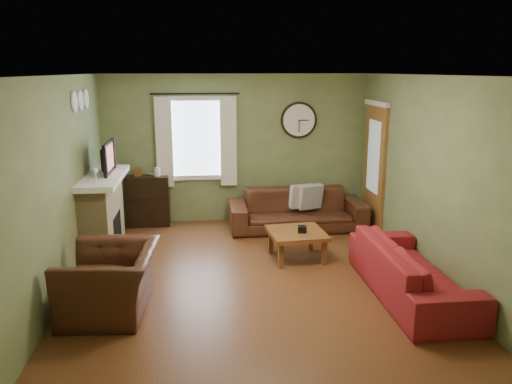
{
  "coord_description": "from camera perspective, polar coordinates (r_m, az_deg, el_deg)",
  "views": [
    {
      "loc": [
        -0.63,
        -6.12,
        2.66
      ],
      "look_at": [
        0.1,
        0.4,
        1.05
      ],
      "focal_mm": 35.0,
      "sensor_mm": 36.0,
      "label": 1
    }
  ],
  "objects": [
    {
      "name": "floor",
      "position": [
        6.71,
        -0.48,
        -9.59
      ],
      "size": [
        4.6,
        5.2,
        0.0
      ],
      "primitive_type": "cube",
      "color": "brown",
      "rests_on": "ground"
    },
    {
      "name": "pillow_left",
      "position": [
        8.58,
        6.23,
        -0.54
      ],
      "size": [
        0.44,
        0.26,
        0.42
      ],
      "primitive_type": "cube",
      "rotation": [
        0.0,
        0.0,
        0.34
      ],
      "color": "#98999E",
      "rests_on": "sofa_brown"
    },
    {
      "name": "book",
      "position": [
        8.91,
        -12.32,
        2.49
      ],
      "size": [
        0.3,
        0.31,
        0.02
      ],
      "primitive_type": "imported",
      "rotation": [
        0.0,
        0.0,
        0.69
      ],
      "color": "brown",
      "rests_on": "bookshelf"
    },
    {
      "name": "pillow_right",
      "position": [
        8.59,
        5.22,
        -0.49
      ],
      "size": [
        0.42,
        0.21,
        0.4
      ],
      "primitive_type": "cube",
      "rotation": [
        0.0,
        0.0,
        0.22
      ],
      "color": "#98999E",
      "rests_on": "sofa_brown"
    },
    {
      "name": "wall_right",
      "position": [
        6.92,
        18.81,
        1.71
      ],
      "size": [
        0.0,
        5.2,
        2.6
      ],
      "primitive_type": "cube",
      "color": "olive",
      "rests_on": "ground"
    },
    {
      "name": "curtain_left",
      "position": [
        8.71,
        -10.45,
        5.57
      ],
      "size": [
        0.28,
        0.04,
        1.55
      ],
      "primitive_type": "cube",
      "color": "silver",
      "rests_on": "wall_back"
    },
    {
      "name": "window_pane",
      "position": [
        8.78,
        -6.82,
        6.1
      ],
      "size": [
        1.0,
        0.02,
        1.3
      ],
      "primitive_type": null,
      "color": "silver",
      "rests_on": "wall_back"
    },
    {
      "name": "wall_front",
      "position": [
        3.83,
        3.52,
        -7.07
      ],
      "size": [
        4.6,
        0.0,
        2.6
      ],
      "primitive_type": "cube",
      "color": "olive",
      "rests_on": "ground"
    },
    {
      "name": "curtain_right",
      "position": [
        8.7,
        -3.17,
        5.77
      ],
      "size": [
        0.28,
        0.04,
        1.55
      ],
      "primitive_type": "cube",
      "color": "silver",
      "rests_on": "wall_back"
    },
    {
      "name": "wall_clock",
      "position": [
        8.88,
        4.93,
        8.18
      ],
      "size": [
        0.64,
        0.06,
        0.64
      ],
      "primitive_type": null,
      "color": "white",
      "rests_on": "wall_back"
    },
    {
      "name": "medallion_left",
      "position": [
        7.13,
        -20.05,
        9.67
      ],
      "size": [
        0.28,
        0.28,
        0.03
      ],
      "primitive_type": "cylinder",
      "color": "white",
      "rests_on": "wall_left"
    },
    {
      "name": "coffee_table",
      "position": [
        7.25,
        4.65,
        -6.04
      ],
      "size": [
        0.84,
        0.84,
        0.41
      ],
      "primitive_type": null,
      "rotation": [
        0.0,
        0.0,
        0.09
      ],
      "color": "brown",
      "rests_on": "floor"
    },
    {
      "name": "tv",
      "position": [
        7.67,
        -16.99,
        3.38
      ],
      "size": [
        0.08,
        0.6,
        0.35
      ],
      "primitive_type": "imported",
      "rotation": [
        0.0,
        0.0,
        1.57
      ],
      "color": "black",
      "rests_on": "mantel"
    },
    {
      "name": "wine_glass_b",
      "position": [
        7.09,
        -17.82,
        1.83
      ],
      "size": [
        0.06,
        0.06,
        0.18
      ],
      "primitive_type": null,
      "color": "white",
      "rests_on": "mantel"
    },
    {
      "name": "wine_glass_a",
      "position": [
        7.06,
        -17.86,
        1.85
      ],
      "size": [
        0.07,
        0.07,
        0.2
      ],
      "primitive_type": null,
      "color": "white",
      "rests_on": "mantel"
    },
    {
      "name": "sofa_brown",
      "position": [
        8.56,
        4.71,
        -2.01
      ],
      "size": [
        2.3,
        0.9,
        0.67
      ],
      "primitive_type": "imported",
      "color": "#401F13",
      "rests_on": "floor"
    },
    {
      "name": "firebox",
      "position": [
        7.75,
        -15.62,
        -4.47
      ],
      "size": [
        0.04,
        0.6,
        0.55
      ],
      "primitive_type": "cube",
      "color": "black",
      "rests_on": "fireplace"
    },
    {
      "name": "tv_screen",
      "position": [
        7.65,
        -16.42,
        3.81
      ],
      "size": [
        0.02,
        0.62,
        0.36
      ],
      "primitive_type": "cube",
      "color": "#994C3F",
      "rests_on": "mantel"
    },
    {
      "name": "bookshelf",
      "position": [
        8.88,
        -12.27,
        -1.01
      ],
      "size": [
        0.74,
        0.32,
        0.88
      ],
      "primitive_type": null,
      "color": "black",
      "rests_on": "floor"
    },
    {
      "name": "sofa_red",
      "position": [
        6.34,
        17.29,
        -8.53
      ],
      "size": [
        0.86,
        2.21,
        0.65
      ],
      "primitive_type": "imported",
      "rotation": [
        0.0,
        0.0,
        1.57
      ],
      "color": "maroon",
      "rests_on": "floor"
    },
    {
      "name": "curtain_rod",
      "position": [
        8.61,
        -6.97,
        11.09
      ],
      "size": [
        0.03,
        0.03,
        1.5
      ],
      "primitive_type": "cylinder",
      "color": "black",
      "rests_on": "wall_back"
    },
    {
      "name": "door",
      "position": [
        8.63,
        13.38,
        2.66
      ],
      "size": [
        0.05,
        0.9,
        2.1
      ],
      "primitive_type": "cube",
      "color": "#8F5E27",
      "rests_on": "floor"
    },
    {
      "name": "wall_back",
      "position": [
        8.85,
        -2.23,
        4.94
      ],
      "size": [
        4.6,
        0.0,
        2.6
      ],
      "primitive_type": "cube",
      "color": "olive",
      "rests_on": "ground"
    },
    {
      "name": "armchair",
      "position": [
        5.88,
        -16.29,
        -9.78
      ],
      "size": [
        1.06,
        1.19,
        0.73
      ],
      "primitive_type": "imported",
      "rotation": [
        0.0,
        0.0,
        -1.64
      ],
      "color": "#401F13",
      "rests_on": "floor"
    },
    {
      "name": "fireplace",
      "position": [
        7.71,
        -17.13,
        -2.72
      ],
      "size": [
        0.4,
        1.4,
        1.1
      ],
      "primitive_type": "cube",
      "color": "tan",
      "rests_on": "floor"
    },
    {
      "name": "mantel",
      "position": [
        7.57,
        -17.22,
        1.57
      ],
      "size": [
        0.58,
        1.6,
        0.08
      ],
      "primitive_type": "cube",
      "color": "white",
      "rests_on": "fireplace"
    },
    {
      "name": "wall_left",
      "position": [
        6.49,
        -21.14,
        0.74
      ],
      "size": [
        0.0,
        5.2,
        2.6
      ],
      "primitive_type": "cube",
      "color": "olive",
      "rests_on": "ground"
    },
    {
      "name": "medallion_mid",
      "position": [
        7.47,
        -19.44,
        9.87
      ],
      "size": [
        0.28,
        0.28,
        0.03
      ],
      "primitive_type": "cylinder",
      "color": "white",
      "rests_on": "wall_left"
    },
    {
      "name": "tissue_box",
      "position": [
        7.15,
        5.29,
        -4.71
      ],
      "size": [
        0.14,
        0.14,
        0.09
      ],
      "primitive_type": "cube",
      "rotation": [
        0.0,
        0.0,
        -0.16
      ],
      "color": "black",
      "rests_on": "coffee_table"
    },
    {
      "name": "ceiling",
      "position": [
        6.15,
        -0.53,
        13.22
      ],
      "size": [
        4.6,
        5.2,
        0.0
      ],
      "primitive_type": "cube",
      "color": "white",
      "rests_on": "ground"
    },
    {
      "name": "medallion_right",
      "position": [
        7.81,
        -18.87,
        10.05
      ],
      "size": [
        0.28,
        0.28,
        0.03
      ],
      "primitive_type": "cylinder",
      "color": "white",
      "rests_on": "wall_left"
    }
  ]
}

